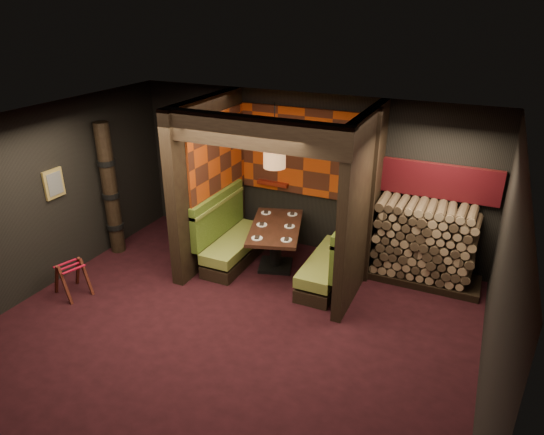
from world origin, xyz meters
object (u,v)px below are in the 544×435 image
(booth_bench_left, at_px, (231,240))
(firewood_stack, at_px, (429,244))
(luggage_rack, at_px, (71,277))
(pendant_lamp, at_px, (275,154))
(totem_column, at_px, (110,190))
(dining_table, at_px, (276,238))
(booth_bench_right, at_px, (334,262))

(booth_bench_left, distance_m, firewood_stack, 3.33)
(luggage_rack, xyz_separation_m, firewood_stack, (4.98, 2.70, 0.38))
(pendant_lamp, distance_m, luggage_rack, 3.71)
(pendant_lamp, xyz_separation_m, luggage_rack, (-2.56, -2.05, -1.76))
(totem_column, xyz_separation_m, firewood_stack, (5.33, 1.25, -0.51))
(luggage_rack, bearing_deg, firewood_stack, 28.43)
(pendant_lamp, relative_size, luggage_rack, 1.58)
(dining_table, relative_size, luggage_rack, 2.58)
(dining_table, bearing_deg, firewood_stack, 13.91)
(booth_bench_left, relative_size, dining_table, 0.96)
(firewood_stack, bearing_deg, booth_bench_left, -167.83)
(booth_bench_left, height_order, luggage_rack, booth_bench_left)
(booth_bench_right, bearing_deg, pendant_lamp, 177.35)
(booth_bench_right, distance_m, dining_table, 1.09)
(booth_bench_left, height_order, dining_table, booth_bench_left)
(booth_bench_left, distance_m, totem_column, 2.30)
(totem_column, distance_m, firewood_stack, 5.50)
(dining_table, height_order, pendant_lamp, pendant_lamp)
(booth_bench_right, relative_size, luggage_rack, 2.47)
(dining_table, xyz_separation_m, luggage_rack, (-2.56, -2.10, -0.25))
(dining_table, height_order, luggage_rack, dining_table)
(pendant_lamp, bearing_deg, luggage_rack, -141.33)
(booth_bench_right, bearing_deg, booth_bench_left, 180.00)
(booth_bench_left, bearing_deg, booth_bench_right, 0.00)
(booth_bench_left, bearing_deg, firewood_stack, 12.17)
(dining_table, relative_size, totem_column, 0.69)
(booth_bench_left, relative_size, totem_column, 0.67)
(booth_bench_right, height_order, pendant_lamp, pendant_lamp)
(luggage_rack, bearing_deg, totem_column, 103.81)
(totem_column, bearing_deg, firewood_stack, 13.19)
(booth_bench_left, xyz_separation_m, luggage_rack, (-1.73, -2.00, -0.10))
(booth_bench_right, bearing_deg, luggage_rack, -151.18)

